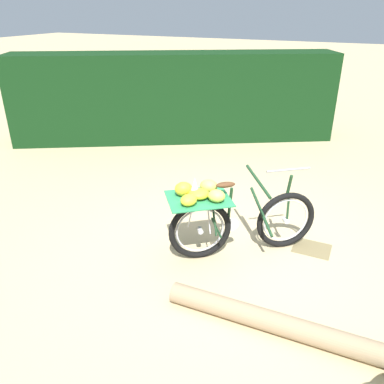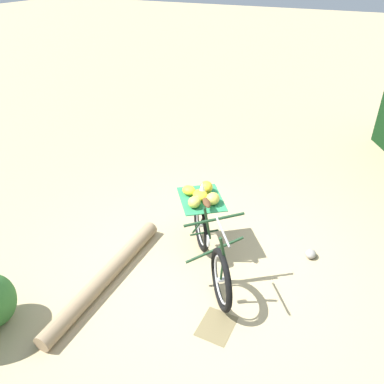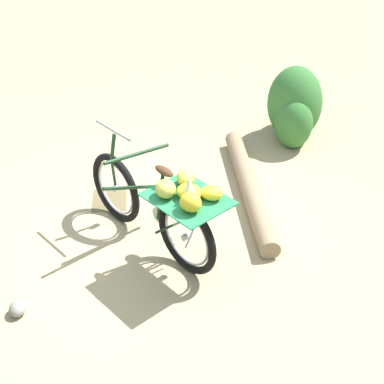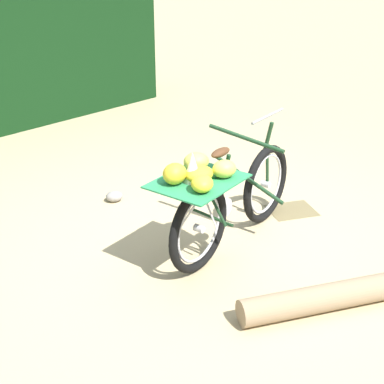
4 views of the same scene
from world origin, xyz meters
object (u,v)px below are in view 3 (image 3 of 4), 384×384
(bicycle, at_px, (159,205))
(shrub_cluster, at_px, (294,108))
(path_stone, at_px, (18,309))
(fallen_log, at_px, (249,187))

(bicycle, bearing_deg, shrub_cluster, -76.93)
(bicycle, height_order, path_stone, bicycle)
(fallen_log, height_order, path_stone, fallen_log)
(fallen_log, bearing_deg, shrub_cluster, -30.90)
(shrub_cluster, xyz_separation_m, path_stone, (-2.87, 2.95, -0.36))
(bicycle, relative_size, shrub_cluster, 1.64)
(fallen_log, relative_size, shrub_cluster, 2.26)
(fallen_log, distance_m, path_stone, 2.72)
(bicycle, xyz_separation_m, path_stone, (-0.74, 1.20, -0.46))
(bicycle, distance_m, shrub_cluster, 2.75)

